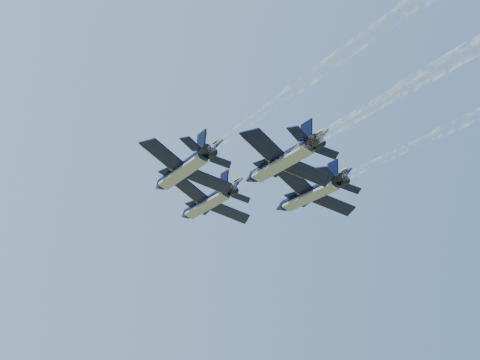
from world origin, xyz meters
name	(u,v)px	position (x,y,z in m)	size (l,w,h in m)	color
jet_lead	(207,203)	(-3.25, 15.07, 103.29)	(14.18, 19.07, 5.95)	black
jet_left	(182,170)	(-12.77, 2.81, 103.29)	(14.18, 19.07, 5.95)	black
jet_right	(309,194)	(9.30, 3.48, 103.29)	(14.18, 19.07, 5.95)	black
jet_slot	(281,161)	(-1.95, -6.61, 103.29)	(14.18, 19.07, 5.95)	black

